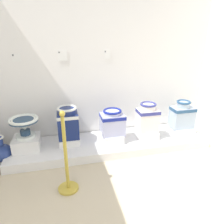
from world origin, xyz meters
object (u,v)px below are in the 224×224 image
(stanchion_post_near_left, at_px, (67,167))
(plinth_block_pale_glazed, at_px, (112,137))
(plinth_block_slender_white, at_px, (27,143))
(antique_toilet_leftmost, at_px, (148,117))
(antique_toilet_central_ornate, at_px, (68,122))
(antique_toilet_tall_cobalt, at_px, (182,115))
(info_placard_second, at_px, (62,55))
(info_placard_first, at_px, (16,58))
(plinth_block_tall_cobalt, at_px, (180,130))
(antique_toilet_slender_white, at_px, (24,124))
(info_placard_third, at_px, (107,54))
(antique_toilet_pale_glazed, at_px, (112,121))
(plinth_block_leftmost, at_px, (147,134))
(plinth_block_central_ornate, at_px, (69,139))
(decorative_vase_companion, at_px, (1,152))

(stanchion_post_near_left, bearing_deg, plinth_block_pale_glazed, 48.40)
(plinth_block_slender_white, height_order, antique_toilet_leftmost, antique_toilet_leftmost)
(antique_toilet_central_ornate, bearing_deg, plinth_block_pale_glazed, -8.45)
(antique_toilet_tall_cobalt, distance_m, info_placard_second, 2.14)
(antique_toilet_tall_cobalt, bearing_deg, info_placard_first, 170.81)
(plinth_block_tall_cobalt, bearing_deg, antique_toilet_tall_cobalt, 0.00)
(antique_toilet_slender_white, height_order, plinth_block_tall_cobalt, antique_toilet_slender_white)
(antique_toilet_leftmost, xyz_separation_m, antique_toilet_tall_cobalt, (0.64, 0.04, -0.03))
(antique_toilet_central_ornate, xyz_separation_m, stanchion_post_near_left, (-0.07, -0.93, -0.17))
(plinth_block_tall_cobalt, bearing_deg, antique_toilet_leftmost, -176.60)
(info_placard_third, bearing_deg, stanchion_post_near_left, -121.14)
(antique_toilet_tall_cobalt, bearing_deg, plinth_block_tall_cobalt, 180.00)
(antique_toilet_leftmost, height_order, info_placard_third, info_placard_third)
(antique_toilet_slender_white, xyz_separation_m, antique_toilet_pale_glazed, (1.28, -0.05, -0.06))
(plinth_block_tall_cobalt, bearing_deg, plinth_block_leftmost, -176.60)
(antique_toilet_central_ornate, bearing_deg, plinth_block_slender_white, -175.49)
(plinth_block_central_ornate, distance_m, antique_toilet_tall_cobalt, 1.90)
(plinth_block_slender_white, height_order, info_placard_first, info_placard_first)
(plinth_block_leftmost, relative_size, info_placard_third, 2.24)
(antique_toilet_leftmost, relative_size, stanchion_post_near_left, 0.48)
(antique_toilet_central_ornate, xyz_separation_m, plinth_block_tall_cobalt, (1.87, -0.09, -0.30))
(plinth_block_tall_cobalt, distance_m, decorative_vase_companion, 2.83)
(antique_toilet_pale_glazed, bearing_deg, decorative_vase_companion, -178.84)
(antique_toilet_slender_white, xyz_separation_m, plinth_block_leftmost, (1.84, -0.08, -0.33))
(info_placard_first, bearing_deg, plinth_block_slender_white, -84.32)
(plinth_block_central_ornate, height_order, stanchion_post_near_left, stanchion_post_near_left)
(antique_toilet_slender_white, bearing_deg, antique_toilet_pale_glazed, -2.29)
(plinth_block_tall_cobalt, relative_size, antique_toilet_tall_cobalt, 0.84)
(antique_toilet_slender_white, height_order, plinth_block_pale_glazed, antique_toilet_slender_white)
(plinth_block_slender_white, height_order, antique_toilet_pale_glazed, antique_toilet_pale_glazed)
(info_placard_second, bearing_deg, antique_toilet_central_ornate, -89.93)
(plinth_block_central_ornate, distance_m, antique_toilet_pale_glazed, 0.73)
(plinth_block_central_ornate, relative_size, antique_toilet_tall_cobalt, 0.75)
(plinth_block_pale_glazed, bearing_deg, info_placard_second, 147.99)
(antique_toilet_central_ornate, height_order, plinth_block_tall_cobalt, antique_toilet_central_ornate)
(info_placard_second, distance_m, decorative_vase_companion, 1.64)
(plinth_block_slender_white, relative_size, stanchion_post_near_left, 0.38)
(plinth_block_slender_white, xyz_separation_m, info_placard_second, (0.61, 0.37, 1.20))
(plinth_block_slender_white, height_order, info_placard_second, info_placard_second)
(plinth_block_central_ornate, xyz_separation_m, antique_toilet_central_ornate, (0.00, -0.00, 0.30))
(info_placard_third, relative_size, stanchion_post_near_left, 0.14)
(plinth_block_leftmost, bearing_deg, antique_toilet_pale_glazed, 177.22)
(antique_toilet_central_ornate, relative_size, plinth_block_leftmost, 1.53)
(plinth_block_slender_white, relative_size, antique_toilet_pale_glazed, 0.96)
(plinth_block_central_ornate, xyz_separation_m, plinth_block_leftmost, (1.24, -0.13, 0.01))
(plinth_block_slender_white, relative_size, decorative_vase_companion, 0.94)
(info_placard_third, bearing_deg, plinth_block_tall_cobalt, -18.94)
(plinth_block_slender_white, xyz_separation_m, plinth_block_pale_glazed, (1.28, -0.05, -0.03))
(antique_toilet_central_ornate, distance_m, antique_toilet_tall_cobalt, 1.87)
(plinth_block_leftmost, xyz_separation_m, decorative_vase_companion, (-2.19, -0.01, -0.03))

